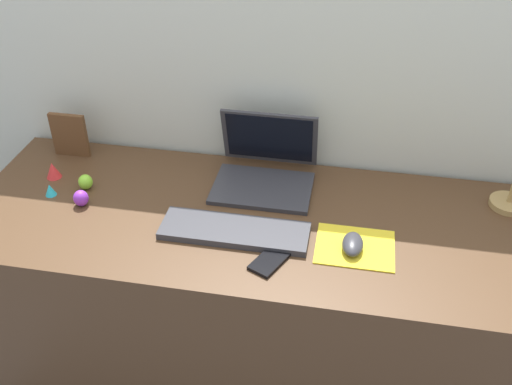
{
  "coord_description": "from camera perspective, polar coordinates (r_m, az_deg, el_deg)",
  "views": [
    {
      "loc": [
        0.24,
        -1.3,
        1.77
      ],
      "look_at": [
        -0.0,
        0.0,
        0.83
      ],
      "focal_mm": 41.02,
      "sensor_mm": 36.0,
      "label": 1
    }
  ],
  "objects": [
    {
      "name": "mousepad",
      "position": [
        1.6,
        9.62,
        -5.25
      ],
      "size": [
        0.21,
        0.17,
        0.0
      ],
      "primitive_type": "cube",
      "color": "yellow",
      "rests_on": "desk"
    },
    {
      "name": "toy_figurine_purple",
      "position": [
        1.79,
        -16.71,
        -0.53
      ],
      "size": [
        0.04,
        0.04,
        0.05
      ],
      "primitive_type": "ellipsoid",
      "color": "purple",
      "rests_on": "desk"
    },
    {
      "name": "cell_phone",
      "position": [
        1.53,
        1.49,
        -6.54
      ],
      "size": [
        0.11,
        0.14,
        0.01
      ],
      "primitive_type": "cube",
      "rotation": [
        0.0,
        0.0,
        -0.44
      ],
      "color": "black",
      "rests_on": "desk"
    },
    {
      "name": "back_wall",
      "position": [
        1.98,
        2.01,
        2.77
      ],
      "size": [
        2.91,
        0.05,
        1.4
      ],
      "primitive_type": "cube",
      "color": "beige",
      "rests_on": "ground_plane"
    },
    {
      "name": "desk",
      "position": [
        1.92,
        0.13,
        -11.28
      ],
      "size": [
        1.71,
        0.63,
        0.74
      ],
      "primitive_type": "cube",
      "color": "#4C331E",
      "rests_on": "ground_plane"
    },
    {
      "name": "picture_frame",
      "position": [
        2.02,
        -17.73,
        5.36
      ],
      "size": [
        0.12,
        0.02,
        0.15
      ],
      "primitive_type": "cube",
      "color": "brown",
      "rests_on": "desk"
    },
    {
      "name": "ground_plane",
      "position": [
        2.21,
        0.12,
        -17.91
      ],
      "size": [
        6.0,
        6.0,
        0.0
      ],
      "primitive_type": "plane",
      "color": "#474C56"
    },
    {
      "name": "laptop",
      "position": [
        1.81,
        0.94,
        2.66
      ],
      "size": [
        0.3,
        0.27,
        0.21
      ],
      "color": "#333338",
      "rests_on": "desk"
    },
    {
      "name": "toy_figurine_cyan",
      "position": [
        1.86,
        -19.45,
        0.24
      ],
      "size": [
        0.03,
        0.03,
        0.04
      ],
      "primitive_type": "cone",
      "color": "#28B7CC",
      "rests_on": "desk"
    },
    {
      "name": "keyboard",
      "position": [
        1.61,
        -2.1,
        -3.76
      ],
      "size": [
        0.41,
        0.13,
        0.02
      ],
      "primitive_type": "cube",
      "color": "#333338",
      "rests_on": "desk"
    },
    {
      "name": "toy_figurine_red",
      "position": [
        1.94,
        -19.2,
        2.07
      ],
      "size": [
        0.05,
        0.05,
        0.05
      ],
      "primitive_type": "cone",
      "color": "red",
      "rests_on": "desk"
    },
    {
      "name": "mouse",
      "position": [
        1.57,
        9.41,
        -4.98
      ],
      "size": [
        0.06,
        0.1,
        0.03
      ],
      "primitive_type": "ellipsoid",
      "color": "#333338",
      "rests_on": "mousepad"
    },
    {
      "name": "toy_figurine_lime",
      "position": [
        1.86,
        -16.29,
        1.0
      ],
      "size": [
        0.04,
        0.04,
        0.05
      ],
      "primitive_type": "ellipsoid",
      "color": "#8CDB33",
      "rests_on": "desk"
    }
  ]
}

